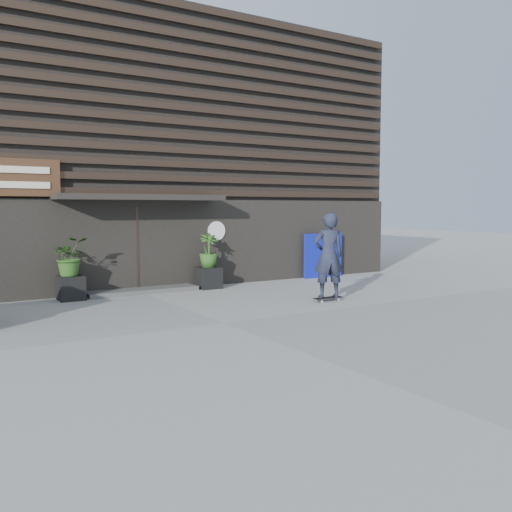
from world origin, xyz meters
TOP-DOWN VIEW (x-y plane):
  - ground at (0.00, 0.00)m, footprint 80.00×80.00m
  - entrance_step at (0.00, 4.60)m, footprint 3.00×0.80m
  - planter_pot_left at (-1.90, 4.40)m, footprint 0.60×0.60m
  - bamboo_left at (-1.90, 4.40)m, footprint 0.86×0.75m
  - planter_pot_right at (1.90, 4.40)m, footprint 0.60×0.60m
  - bamboo_right at (1.90, 4.40)m, footprint 0.54×0.54m
  - blue_tarp at (6.25, 4.70)m, footprint 1.54×0.19m
  - building at (-0.00, 9.96)m, footprint 18.00×11.00m
  - skateboarder at (3.40, 0.93)m, footprint 0.88×0.72m

SIDE VIEW (x-z plane):
  - ground at x=0.00m, z-range 0.00..0.00m
  - entrance_step at x=0.00m, z-range 0.00..0.12m
  - planter_pot_left at x=-1.90m, z-range 0.00..0.60m
  - planter_pot_right at x=1.90m, z-range 0.00..0.60m
  - blue_tarp at x=6.25m, z-range 0.00..1.44m
  - bamboo_left at x=-1.90m, z-range 0.60..1.56m
  - bamboo_right at x=1.90m, z-range 0.60..1.56m
  - skateboarder at x=3.40m, z-range 0.04..2.20m
  - building at x=0.00m, z-range -0.01..7.99m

